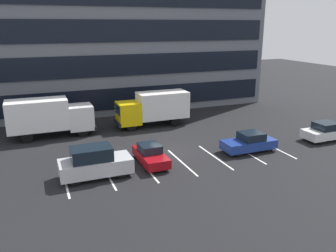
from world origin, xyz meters
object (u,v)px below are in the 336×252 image
at_px(box_truck_yellow, 154,107).
at_px(sedan_navy, 249,142).
at_px(box_truck_white, 49,116).
at_px(sedan_white, 327,131).
at_px(sedan_maroon, 150,155).
at_px(suv_silver, 95,163).

height_order(box_truck_yellow, sedan_navy, box_truck_yellow).
height_order(box_truck_white, sedan_white, box_truck_white).
height_order(sedan_maroon, suv_silver, suv_silver).
relative_size(box_truck_white, sedan_maroon, 1.87).
xyz_separation_m(sedan_white, sedan_maroon, (-16.26, 0.61, -0.08)).
bearing_deg(sedan_navy, box_truck_yellow, 115.34).
relative_size(sedan_white, sedan_navy, 1.03).
distance_m(box_truck_yellow, sedan_white, 16.12).
xyz_separation_m(sedan_maroon, sedan_navy, (8.20, -0.52, 0.06)).
bearing_deg(sedan_maroon, box_truck_yellow, 68.94).
bearing_deg(sedan_navy, suv_silver, -178.39).
height_order(box_truck_white, sedan_maroon, box_truck_white).
relative_size(box_truck_white, suv_silver, 1.58).
relative_size(sedan_white, suv_silver, 0.94).
bearing_deg(box_truck_yellow, sedan_navy, -64.66).
bearing_deg(box_truck_white, box_truck_yellow, -0.38).
xyz_separation_m(box_truck_white, sedan_navy, (14.59, -9.85, -1.23)).
bearing_deg(box_truck_white, sedan_maroon, -55.61).
relative_size(sedan_navy, suv_silver, 0.92).
height_order(box_truck_white, sedan_navy, box_truck_white).
distance_m(sedan_white, sedan_navy, 8.06).
bearing_deg(sedan_maroon, sedan_navy, -3.60).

